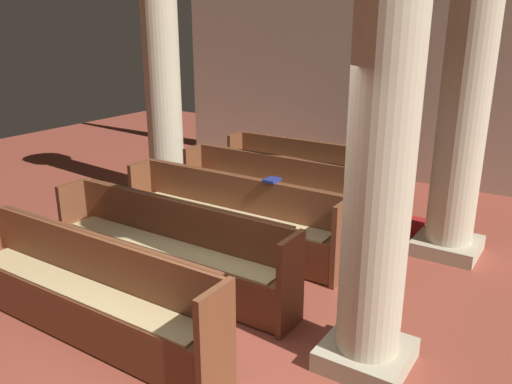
% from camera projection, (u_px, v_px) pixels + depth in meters
% --- Properties ---
extents(ground_plane, '(19.20, 19.20, 0.00)m').
position_uv_depth(ground_plane, '(204.00, 339.00, 4.83)').
color(ground_plane, brown).
extents(back_wall, '(10.00, 0.16, 4.50)m').
position_uv_depth(back_wall, '(422.00, 54.00, 8.96)').
color(back_wall, beige).
rests_on(back_wall, ground).
extents(pew_row_0, '(3.08, 0.47, 0.95)m').
position_uv_depth(pew_row_0, '(314.00, 171.00, 8.33)').
color(pew_row_0, brown).
rests_on(pew_row_0, ground).
extents(pew_row_1, '(3.08, 0.46, 0.95)m').
position_uv_depth(pew_row_1, '(278.00, 190.00, 7.43)').
color(pew_row_1, brown).
rests_on(pew_row_1, ground).
extents(pew_row_2, '(3.08, 0.47, 0.95)m').
position_uv_depth(pew_row_2, '(231.00, 213.00, 6.53)').
color(pew_row_2, brown).
rests_on(pew_row_2, ground).
extents(pew_row_3, '(3.08, 0.46, 0.95)m').
position_uv_depth(pew_row_3, '(169.00, 244.00, 5.62)').
color(pew_row_3, brown).
rests_on(pew_row_3, ground).
extents(pew_row_4, '(3.08, 0.46, 0.95)m').
position_uv_depth(pew_row_4, '(84.00, 287.00, 4.72)').
color(pew_row_4, brown).
rests_on(pew_row_4, ground).
extents(pillar_aisle_side, '(0.83, 0.83, 3.84)m').
position_uv_depth(pillar_aisle_side, '(466.00, 94.00, 6.02)').
color(pillar_aisle_side, tan).
rests_on(pillar_aisle_side, ground).
extents(pillar_far_side, '(0.83, 0.83, 3.84)m').
position_uv_depth(pillar_far_side, '(162.00, 74.00, 8.28)').
color(pillar_far_side, tan).
rests_on(pillar_far_side, ground).
extents(pillar_aisle_rear, '(0.76, 0.76, 3.84)m').
position_uv_depth(pillar_aisle_rear, '(383.00, 135.00, 3.86)').
color(pillar_aisle_rear, tan).
rests_on(pillar_aisle_rear, ground).
extents(lectern, '(0.48, 0.45, 1.08)m').
position_uv_depth(lectern, '(375.00, 165.00, 8.93)').
color(lectern, '#562B1A').
rests_on(lectern, ground).
extents(hymn_book, '(0.16, 0.20, 0.04)m').
position_uv_depth(hymn_book, '(272.00, 180.00, 6.29)').
color(hymn_book, navy).
rests_on(hymn_book, pew_row_2).
extents(kneeler_box_red, '(0.44, 0.26, 0.21)m').
position_uv_depth(kneeler_box_red, '(409.00, 226.00, 7.20)').
color(kneeler_box_red, maroon).
rests_on(kneeler_box_red, ground).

